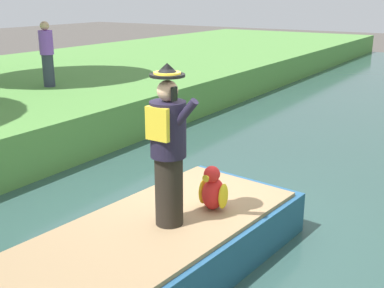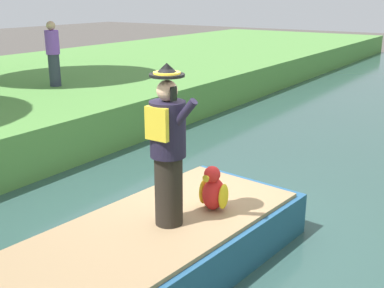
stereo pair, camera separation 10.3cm
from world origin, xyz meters
name	(u,v)px [view 1 (the left image)]	position (x,y,z in m)	size (l,w,h in m)	color
ground_plane	(202,243)	(0.00, 0.00, 0.00)	(80.00, 80.00, 0.00)	#4C4742
canal_water	(202,239)	(0.00, 0.00, 0.05)	(7.00, 48.00, 0.10)	#2D4C47
boat	(152,251)	(0.00, -1.10, 0.40)	(2.18, 4.35, 0.61)	#23517A
person_pirate	(168,147)	(0.12, -0.91, 1.64)	(0.61, 0.42, 1.85)	black
parrot_plush	(213,191)	(0.34, -0.30, 0.95)	(0.36, 0.34, 0.57)	red
person_bystander	(47,54)	(-6.46, 3.08, 1.84)	(0.34, 0.34, 1.60)	#33384C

